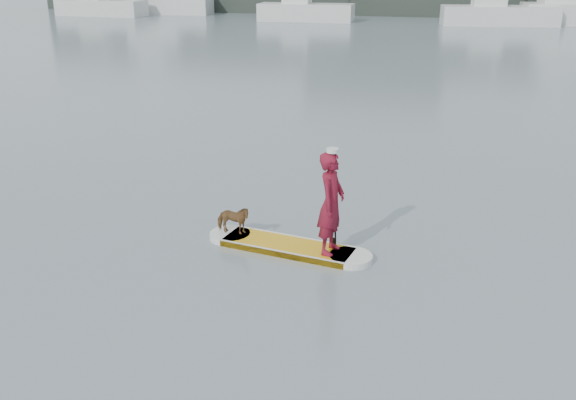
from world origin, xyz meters
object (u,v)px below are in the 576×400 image
(paddler, at_px, (331,203))
(sailboat_a, at_px, (100,6))
(dog, at_px, (233,220))
(sailboat_c, at_px, (305,11))
(sailboat_d, at_px, (498,13))
(paddleboard, at_px, (288,246))

(paddler, bearing_deg, sailboat_a, 41.44)
(dog, height_order, sailboat_c, sailboat_c)
(sailboat_d, bearing_deg, sailboat_c, 172.55)
(paddler, height_order, sailboat_d, sailboat_d)
(paddleboard, bearing_deg, sailboat_a, 132.69)
(sailboat_d, bearing_deg, paddler, -104.55)
(paddler, xyz_separation_m, sailboat_a, (-31.93, 45.69, -0.20))
(sailboat_c, bearing_deg, sailboat_a, 177.13)
(paddler, relative_size, sailboat_d, 0.14)
(paddler, relative_size, dog, 2.77)
(paddler, bearing_deg, sailboat_c, 21.12)
(dog, bearing_deg, paddleboard, -100.96)
(sailboat_a, relative_size, sailboat_d, 0.92)
(paddler, height_order, dog, paddler)
(paddleboard, distance_m, dog, 1.22)
(paddleboard, height_order, dog, dog)
(dog, bearing_deg, sailboat_d, -10.21)
(dog, distance_m, sailboat_a, 54.38)
(paddler, distance_m, sailboat_c, 47.14)
(dog, distance_m, sailboat_c, 46.39)
(sailboat_a, xyz_separation_m, sailboat_c, (20.03, -0.08, 0.00))
(sailboat_c, xyz_separation_m, sailboat_d, (16.05, 0.55, 0.09))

